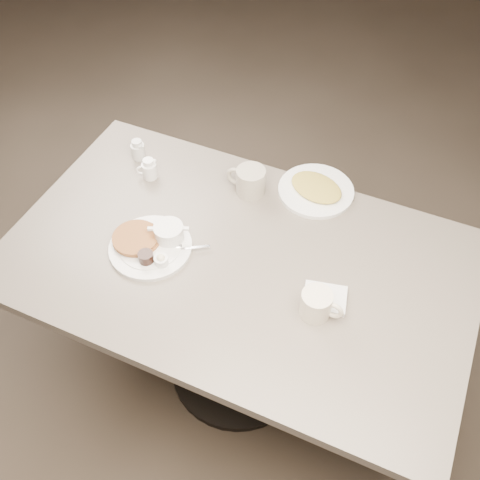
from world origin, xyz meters
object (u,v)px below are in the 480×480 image
at_px(coffee_mug_near, 317,304).
at_px(hash_plate, 316,189).
at_px(diner_table, 238,289).
at_px(creamer_left, 149,169).
at_px(main_plate, 152,242).
at_px(coffee_mug_far, 250,181).
at_px(creamer_right, 138,150).

distance_m(coffee_mug_near, hash_plate, 0.51).
bearing_deg(diner_table, creamer_left, 154.14).
distance_m(diner_table, coffee_mug_near, 0.38).
distance_m(main_plate, coffee_mug_far, 0.41).
xyz_separation_m(creamer_left, creamer_right, (-0.09, 0.07, 0.00)).
relative_size(diner_table, creamer_right, 18.75).
bearing_deg(coffee_mug_near, coffee_mug_far, 134.59).
height_order(creamer_left, hash_plate, creamer_left).
bearing_deg(coffee_mug_near, main_plate, 177.63).
distance_m(coffee_mug_far, creamer_right, 0.45).
height_order(diner_table, creamer_right, creamer_right).
bearing_deg(coffee_mug_far, hash_plate, 23.03).
bearing_deg(diner_table, coffee_mug_near, -17.41).
height_order(diner_table, main_plate, main_plate).
bearing_deg(main_plate, coffee_mug_far, 63.08).
relative_size(creamer_left, hash_plate, 0.23).
bearing_deg(creamer_right, creamer_left, -39.15).
distance_m(coffee_mug_near, coffee_mug_far, 0.55).
height_order(coffee_mug_far, creamer_left, coffee_mug_far).
xyz_separation_m(diner_table, creamer_right, (-0.54, 0.29, 0.21)).
bearing_deg(creamer_left, main_plate, -58.48).
bearing_deg(coffee_mug_far, creamer_right, -179.49).
height_order(main_plate, hash_plate, main_plate).
xyz_separation_m(coffee_mug_far, creamer_left, (-0.36, -0.08, -0.01)).
height_order(main_plate, creamer_left, creamer_left).
bearing_deg(hash_plate, main_plate, -131.36).
height_order(diner_table, coffee_mug_far, coffee_mug_far).
bearing_deg(hash_plate, creamer_right, -171.81).
bearing_deg(creamer_left, coffee_mug_near, -22.62).
distance_m(main_plate, creamer_left, 0.34).
bearing_deg(creamer_left, coffee_mug_far, 12.27).
bearing_deg(coffee_mug_near, diner_table, 162.59).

